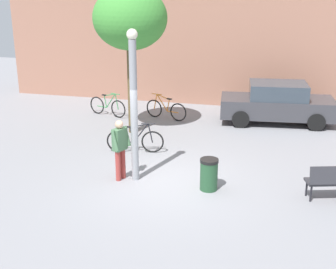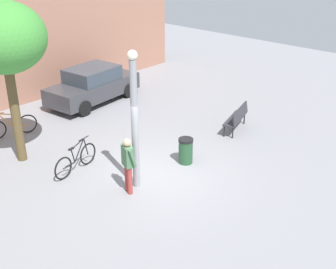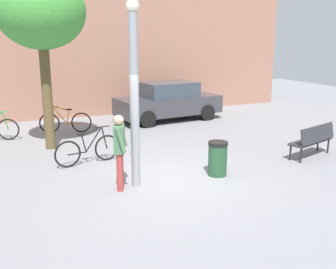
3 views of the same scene
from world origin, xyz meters
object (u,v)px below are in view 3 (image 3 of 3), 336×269
park_bench (314,138)px  parked_car_charcoal (168,101)px  bicycle_orange (65,122)px  bicycle_black (88,150)px  trash_bin (218,158)px  lamppost (134,91)px  person_by_lamppost (120,147)px  plaza_tree (41,13)px

park_bench → parked_car_charcoal: size_ratio=0.38×
bicycle_orange → bicycle_black: bearing=-90.1°
trash_bin → lamppost: bearing=175.9°
lamppost → person_by_lamppost: size_ratio=2.41×
lamppost → plaza_tree: bearing=109.4°
plaza_tree → parked_car_charcoal: size_ratio=1.16×
plaza_tree → bicycle_orange: size_ratio=2.88×
person_by_lamppost → plaza_tree: 5.09m
plaza_tree → bicycle_black: 4.10m
bicycle_orange → trash_bin: 6.51m
person_by_lamppost → parked_car_charcoal: bearing=58.5°
person_by_lamppost → plaza_tree: plaza_tree is taller
plaza_tree → parked_car_charcoal: 6.35m
lamppost → bicycle_orange: size_ratio=2.30×
plaza_tree → trash_bin: 6.37m
person_by_lamppost → trash_bin: (2.42, -0.06, -0.54)m
bicycle_orange → person_by_lamppost: bearing=-87.5°
plaza_tree → bicycle_black: bearing=-69.2°
parked_car_charcoal → trash_bin: (-1.53, -6.50, -0.35)m
plaza_tree → park_bench: bearing=-30.3°
lamppost → plaza_tree: size_ratio=0.80×
parked_car_charcoal → trash_bin: size_ratio=5.19×
bicycle_black → park_bench: bearing=-18.2°
parked_car_charcoal → park_bench: bearing=-75.1°
parked_car_charcoal → bicycle_black: bearing=-134.0°
park_bench → bicycle_black: size_ratio=0.93×
bicycle_orange → parked_car_charcoal: (4.20, 0.56, 0.39)m
lamppost → bicycle_black: bearing=108.0°
lamppost → trash_bin: bearing=-4.1°
lamppost → parked_car_charcoal: bearing=60.7°
lamppost → park_bench: size_ratio=2.41×
person_by_lamppost → plaza_tree: size_ratio=0.33×
lamppost → plaza_tree: 4.53m
park_bench → parked_car_charcoal: 6.51m
lamppost → bicycle_orange: (-0.64, 5.80, -1.77)m
plaza_tree → bicycle_black: size_ratio=2.82×
person_by_lamppost → bicycle_black: bearing=97.2°
bicycle_black → parked_car_charcoal: (4.21, 4.36, 0.39)m
plaza_tree → trash_bin: size_ratio=6.00×
lamppost → person_by_lamppost: 1.25m
park_bench → plaza_tree: bearing=149.7°
plaza_tree → bicycle_black: plaza_tree is taller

